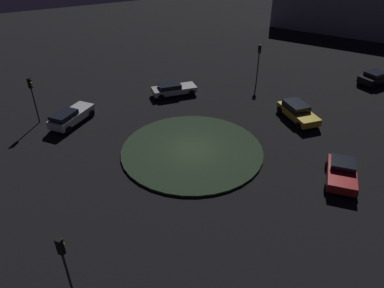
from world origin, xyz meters
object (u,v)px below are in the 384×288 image
car_silver (173,89)px  car_white (70,116)px  traffic_light_northwest (259,56)px  traffic_light_southeast (63,256)px  car_red (342,173)px  car_black (376,77)px  traffic_light_southwest (32,92)px  car_yellow (298,112)px

car_silver → car_white: (1.45, -10.67, 0.09)m
traffic_light_northwest → traffic_light_southeast: bearing=1.4°
car_red → car_black: 19.77m
traffic_light_northwest → traffic_light_southeast: 29.60m
car_black → traffic_light_southwest: 35.21m
car_red → car_black: bearing=168.9°
car_yellow → car_black: 13.39m
car_yellow → car_silver: size_ratio=1.00×
traffic_light_southeast → car_yellow: bearing=-15.9°
car_white → traffic_light_northwest: 20.39m
car_red → traffic_light_southeast: size_ratio=1.04×
traffic_light_northwest → car_yellow: bearing=43.6°
car_black → traffic_light_southeast: (11.69, -35.14, 2.00)m
car_silver → car_red: size_ratio=1.16×
car_yellow → traffic_light_southwest: bearing=-107.1°
car_red → traffic_light_northwest: 17.97m
car_silver → traffic_light_southwest: traffic_light_southwest is taller
car_silver → traffic_light_southeast: size_ratio=1.20×
car_red → traffic_light_northwest: traffic_light_northwest is taller
traffic_light_northwest → car_silver: bearing=-43.0°
car_white → car_black: bearing=-50.9°
car_black → traffic_light_southwest: (-7.56, -34.32, 2.23)m
car_white → car_yellow: bearing=-64.6°
car_white → traffic_light_southeast: (17.62, -3.36, 2.00)m
car_black → car_silver: bearing=157.6°
car_yellow → traffic_light_northwest: 9.08m
car_red → car_black: size_ratio=0.98×
car_red → traffic_light_northwest: bearing=-150.8°
car_silver → traffic_light_northwest: bearing=0.4°
car_white → traffic_light_northwest: traffic_light_northwest is taller
car_silver → car_white: size_ratio=1.03×
car_yellow → car_white: (-8.42, -18.63, -0.00)m
car_black → traffic_light_southeast: size_ratio=1.06×
car_black → traffic_light_southeast: 37.09m
car_yellow → car_black: size_ratio=1.14×
car_yellow → car_white: 20.45m
car_red → traffic_light_southwest: 25.83m
car_yellow → car_red: 9.09m
car_red → traffic_light_southeast: (0.73, -18.69, 2.08)m
car_yellow → traffic_light_southeast: 23.92m
car_silver → traffic_light_southwest: bearing=-173.1°
car_yellow → car_silver: car_yellow is taller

